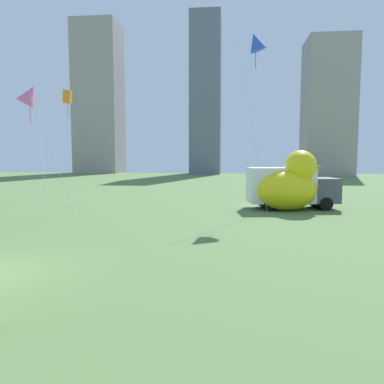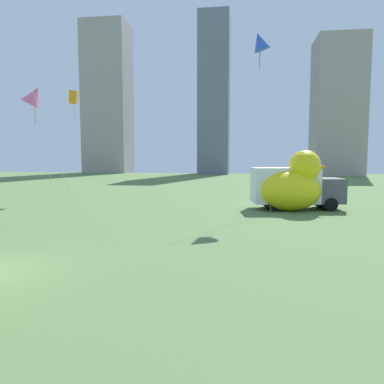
# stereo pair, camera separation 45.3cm
# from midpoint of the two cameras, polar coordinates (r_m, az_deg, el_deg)

# --- Properties ---
(giant_inflatable_duck) EXTENTS (4.86, 3.12, 4.03)m
(giant_inflatable_duck) POSITION_cam_midpoint_polar(r_m,az_deg,el_deg) (25.47, 14.00, 1.08)
(giant_inflatable_duck) COLOR yellow
(giant_inflatable_duck) RESTS_ON ground
(box_truck) EXTENTS (6.29, 3.17, 2.85)m
(box_truck) POSITION_cam_midpoint_polar(r_m,az_deg,el_deg) (26.32, 14.40, 0.62)
(box_truck) COLOR white
(box_truck) RESTS_ON ground
(city_skyline) EXTENTS (57.27, 13.67, 32.65)m
(city_skyline) POSITION_cam_midpoint_polar(r_m,az_deg,el_deg) (79.52, 0.68, 13.88)
(city_skyline) COLOR #9E938C
(city_skyline) RESTS_ON ground
(kite_orange) EXTENTS (3.42, 3.67, 9.24)m
(kite_orange) POSITION_cam_midpoint_polar(r_m,az_deg,el_deg) (33.85, -19.10, 13.67)
(kite_orange) COLOR silver
(kite_orange) RESTS_ON ground
(kite_pink) EXTENTS (2.90, 3.09, 7.91)m
(kite_pink) POSITION_cam_midpoint_polar(r_m,az_deg,el_deg) (24.15, -24.31, 13.49)
(kite_pink) COLOR silver
(kite_pink) RESTS_ON ground
(kite_blue) EXTENTS (2.07, 1.92, 11.81)m
(kite_blue) POSITION_cam_midpoint_polar(r_m,az_deg,el_deg) (26.43, 9.31, 21.86)
(kite_blue) COLOR silver
(kite_blue) RESTS_ON ground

